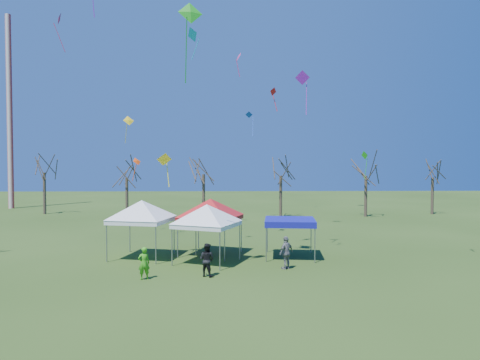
% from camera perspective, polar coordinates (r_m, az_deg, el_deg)
% --- Properties ---
extents(ground, '(140.00, 140.00, 0.00)m').
position_cam_1_polar(ground, '(22.94, -2.58, -12.21)').
color(ground, '#284315').
rests_on(ground, ground).
extents(radio_mast, '(0.70, 0.70, 25.00)m').
position_cam_1_polar(radio_mast, '(63.40, -28.37, 7.98)').
color(radio_mast, silver).
rests_on(radio_mast, ground).
extents(tree_0, '(3.83, 3.83, 8.44)m').
position_cam_1_polar(tree_0, '(54.01, -24.67, 2.72)').
color(tree_0, '#3D2D21').
rests_on(tree_0, ground).
extents(tree_1, '(3.42, 3.42, 7.54)m').
position_cam_1_polar(tree_1, '(48.21, -14.88, 2.12)').
color(tree_1, '#3D2D21').
rests_on(tree_1, ground).
extents(tree_2, '(3.71, 3.71, 8.18)m').
position_cam_1_polar(tree_2, '(46.71, -4.88, 2.80)').
color(tree_2, '#3D2D21').
rests_on(tree_2, ground).
extents(tree_3, '(3.59, 3.59, 7.91)m').
position_cam_1_polar(tree_3, '(46.62, 5.46, 2.54)').
color(tree_3, '#3D2D21').
rests_on(tree_3, ground).
extents(tree_4, '(3.58, 3.58, 7.89)m').
position_cam_1_polar(tree_4, '(48.58, 16.46, 2.42)').
color(tree_4, '#3D2D21').
rests_on(tree_4, ground).
extents(tree_5, '(3.39, 3.39, 7.46)m').
position_cam_1_polar(tree_5, '(53.61, 24.32, 1.93)').
color(tree_5, '#3D2D21').
rests_on(tree_5, ground).
extents(tent_white_west, '(4.48, 4.48, 4.04)m').
position_cam_1_polar(tent_white_west, '(26.61, -12.98, -3.16)').
color(tent_white_west, gray).
rests_on(tent_white_west, ground).
extents(tent_white_mid, '(4.09, 4.09, 3.90)m').
position_cam_1_polar(tent_white_mid, '(24.69, -4.44, -3.79)').
color(tent_white_mid, gray).
rests_on(tent_white_mid, ground).
extents(tent_red, '(4.34, 4.34, 4.08)m').
position_cam_1_polar(tent_red, '(26.88, -3.96, -3.00)').
color(tent_red, gray).
rests_on(tent_red, ground).
extents(tent_blue, '(3.31, 3.31, 2.35)m').
position_cam_1_polar(tent_blue, '(26.31, 6.66, -5.59)').
color(tent_blue, gray).
rests_on(tent_blue, ground).
extents(person_dark, '(1.02, 0.94, 1.69)m').
position_cam_1_polar(person_dark, '(22.04, -4.45, -10.56)').
color(person_dark, black).
rests_on(person_dark, ground).
extents(person_green, '(0.69, 0.59, 1.60)m').
position_cam_1_polar(person_green, '(21.94, -12.69, -10.77)').
color(person_green, green).
rests_on(person_green, ground).
extents(person_grey, '(1.07, 1.03, 1.79)m').
position_cam_1_polar(person_grey, '(23.60, 6.19, -9.60)').
color(person_grey, slate).
rests_on(person_grey, ground).
extents(kite_13, '(1.02, 1.07, 2.23)m').
position_cam_1_polar(kite_13, '(40.81, -13.59, 2.39)').
color(kite_13, '#FC4B0D').
rests_on(kite_13, ground).
extents(kite_7, '(0.91, 1.14, 3.16)m').
position_cam_1_polar(kite_7, '(40.37, -23.01, 19.12)').
color(kite_7, red).
rests_on(kite_7, ground).
extents(kite_19, '(0.91, 0.88, 2.37)m').
position_cam_1_polar(kite_19, '(42.80, 4.43, 11.62)').
color(kite_19, red).
rests_on(kite_19, ground).
extents(kite_2, '(1.35, 1.20, 2.96)m').
position_cam_1_polar(kite_2, '(47.33, -14.63, 7.65)').
color(kite_2, yellow).
rests_on(kite_2, ground).
extents(kite_12, '(0.68, 0.99, 3.00)m').
position_cam_1_polar(kite_12, '(46.37, 16.31, 3.12)').
color(kite_12, '#1DA419').
rests_on(kite_12, ground).
extents(kite_18, '(0.54, 0.76, 1.79)m').
position_cam_1_polar(kite_18, '(32.68, -0.21, 16.05)').
color(kite_18, '#DA307F').
rests_on(kite_18, ground).
extents(kite_5, '(1.30, 0.81, 3.98)m').
position_cam_1_polar(kite_5, '(22.43, -6.64, 21.17)').
color(kite_5, '#199617').
rests_on(kite_5, ground).
extents(kite_11, '(1.37, 1.47, 2.98)m').
position_cam_1_polar(kite_11, '(39.43, -6.29, 18.72)').
color(kite_11, '#0DA8C5').
rests_on(kite_11, ground).
extents(kite_17, '(0.98, 0.57, 2.92)m').
position_cam_1_polar(kite_17, '(28.65, 8.35, 13.22)').
color(kite_17, purple).
rests_on(kite_17, ground).
extents(kite_1, '(1.12, 0.96, 2.11)m').
position_cam_1_polar(kite_1, '(26.46, -10.07, 2.69)').
color(kite_1, yellow).
rests_on(kite_1, ground).
extents(kite_22, '(0.86, 0.83, 2.62)m').
position_cam_1_polar(kite_22, '(44.69, 1.26, 8.57)').
color(kite_22, blue).
rests_on(kite_22, ground).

